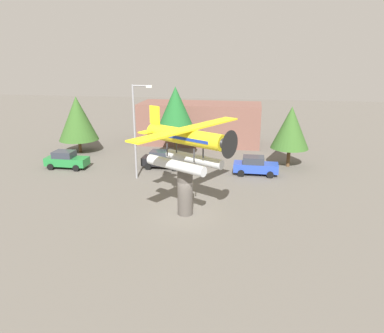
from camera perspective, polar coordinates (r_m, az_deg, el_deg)
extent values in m
plane|color=#605B54|center=(27.31, -1.04, -7.23)|extent=(140.00, 140.00, 0.00)
cylinder|color=#4C4742|center=(26.62, -1.06, -3.72)|extent=(1.10, 1.10, 3.58)
cylinder|color=silver|center=(25.21, -2.54, 0.21)|extent=(4.53, 2.95, 0.70)
cylinder|color=#333338|center=(24.62, 0.31, 1.75)|extent=(0.14, 0.14, 0.90)
cylinder|color=#333338|center=(26.13, -3.83, 2.61)|extent=(0.14, 0.14, 0.90)
cylinder|color=silver|center=(26.69, 0.28, 1.18)|extent=(4.53, 2.95, 0.70)
cylinder|color=#333338|center=(25.38, 1.71, 2.21)|extent=(0.14, 0.14, 0.90)
cylinder|color=#333338|center=(26.85, -2.39, 3.03)|extent=(0.14, 0.14, 0.90)
cylinder|color=yellow|center=(25.49, -1.11, 4.59)|extent=(5.95, 3.99, 1.10)
cube|color=#193399|center=(25.37, -0.76, 4.53)|extent=(4.34, 3.11, 0.20)
cone|color=#262628|center=(23.60, 4.98, 3.51)|extent=(1.04, 1.11, 0.88)
cylinder|color=black|center=(23.38, 5.80, 3.36)|extent=(0.91, 1.59, 1.80)
cube|color=yellow|center=(25.12, -0.41, 5.83)|extent=(6.03, 9.61, 0.12)
cube|color=yellow|center=(27.31, -5.66, 5.57)|extent=(1.98, 2.79, 0.10)
cube|color=yellow|center=(27.11, -5.73, 7.85)|extent=(0.84, 0.54, 1.30)
cube|color=#237A38|center=(39.63, -18.56, 0.78)|extent=(4.20, 1.70, 0.80)
cube|color=#2D333D|center=(39.56, -18.97, 1.79)|extent=(2.00, 1.56, 0.64)
cylinder|color=black|center=(38.37, -17.33, -0.26)|extent=(0.64, 0.22, 0.64)
cylinder|color=black|center=(39.91, -16.20, 0.50)|extent=(0.64, 0.22, 0.64)
cylinder|color=black|center=(39.64, -20.82, -0.06)|extent=(0.64, 0.22, 0.64)
cylinder|color=black|center=(41.13, -19.60, 0.67)|extent=(0.64, 0.22, 0.64)
cube|color=black|center=(37.75, -4.41, 0.85)|extent=(4.20, 1.70, 0.80)
cube|color=#2D333D|center=(37.61, -4.81, 1.92)|extent=(2.00, 1.56, 0.64)
cylinder|color=black|center=(36.73, -2.69, -0.24)|extent=(0.64, 0.22, 0.64)
cylinder|color=black|center=(38.42, -2.13, 0.55)|extent=(0.64, 0.22, 0.64)
cylinder|color=black|center=(37.37, -6.74, -0.03)|extent=(0.64, 0.22, 0.64)
cylinder|color=black|center=(39.03, -6.01, 0.74)|extent=(0.64, 0.22, 0.64)
cube|color=#2847B7|center=(36.11, 9.71, -0.11)|extent=(4.20, 1.70, 0.80)
cube|color=#2D333D|center=(35.91, 9.37, 1.01)|extent=(2.00, 1.56, 0.64)
cylinder|color=black|center=(35.42, 11.86, -1.26)|extent=(0.64, 0.22, 0.64)
cylinder|color=black|center=(37.13, 11.77, -0.40)|extent=(0.64, 0.22, 0.64)
cylinder|color=black|center=(35.38, 7.49, -1.05)|extent=(0.64, 0.22, 0.64)
cylinder|color=black|center=(37.10, 7.61, -0.19)|extent=(0.64, 0.22, 0.64)
cylinder|color=gray|center=(33.99, -8.75, 5.07)|extent=(0.18, 0.18, 8.57)
cylinder|color=gray|center=(33.14, -7.74, 12.14)|extent=(1.60, 0.12, 0.12)
cube|color=silver|center=(32.95, -6.54, 12.06)|extent=(0.50, 0.28, 0.20)
cube|color=brown|center=(47.74, 1.23, 6.62)|extent=(15.15, 5.79, 5.14)
cylinder|color=brown|center=(45.54, -16.75, 3.04)|extent=(0.36, 0.36, 1.51)
cone|color=#335B23|center=(44.91, -17.10, 7.05)|extent=(4.49, 4.49, 4.99)
cylinder|color=brown|center=(41.92, -2.45, 3.28)|extent=(0.36, 0.36, 2.51)
cone|color=#1E6028|center=(41.17, -2.52, 8.51)|extent=(4.70, 4.70, 5.22)
cylinder|color=brown|center=(39.34, 14.52, 1.39)|extent=(0.36, 0.36, 1.94)
cone|color=#335B23|center=(38.65, 14.86, 5.78)|extent=(3.79, 3.79, 4.21)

